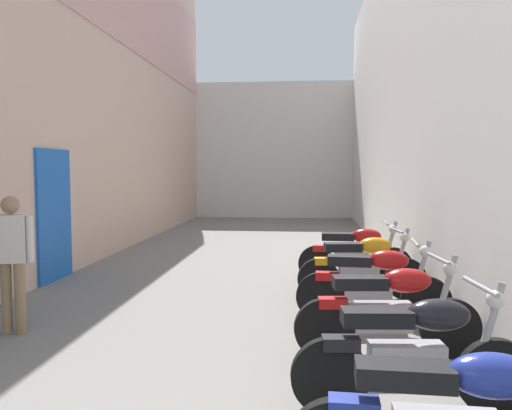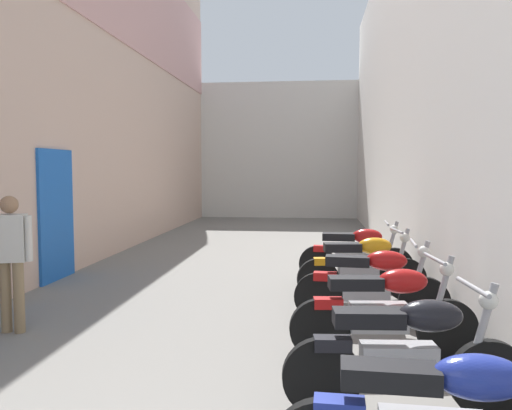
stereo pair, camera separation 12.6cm
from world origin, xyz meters
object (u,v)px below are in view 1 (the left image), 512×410
motorcycle_third (414,351)px  motorcycle_fourth (389,309)px  motorcycle_fifth (373,283)px  pedestrian_further_down (12,254)px  motorcycle_seventh (355,253)px  motorcycle_sixth (363,265)px

motorcycle_third → motorcycle_fourth: 1.17m
motorcycle_fifth → pedestrian_further_down: pedestrian_further_down is taller
motorcycle_third → motorcycle_fifth: size_ratio=1.00×
motorcycle_seventh → pedestrian_further_down: (-4.12, -2.98, 0.42)m
motorcycle_seventh → motorcycle_fifth: bearing=-90.0°
motorcycle_third → pedestrian_further_down: size_ratio=1.18×
pedestrian_further_down → motorcycle_fourth: bearing=-5.0°
motorcycle_fourth → motorcycle_fifth: 1.15m
pedestrian_further_down → motorcycle_sixth: bearing=24.8°
motorcycle_seventh → motorcycle_fourth: bearing=-90.0°
motorcycle_fourth → motorcycle_fifth: same height
motorcycle_fourth → motorcycle_sixth: (-0.00, 2.27, 0.00)m
motorcycle_sixth → pedestrian_further_down: bearing=-155.2°
motorcycle_third → pedestrian_further_down: bearing=159.6°
motorcycle_sixth → motorcycle_fifth: bearing=-90.0°
motorcycle_third → motorcycle_fourth: same height
motorcycle_sixth → motorcycle_seventh: 1.08m
motorcycle_third → pedestrian_further_down: (-4.12, 1.54, 0.42)m
motorcycle_fifth → motorcycle_sixth: size_ratio=1.00×
motorcycle_third → motorcycle_fifth: same height
motorcycle_seventh → pedestrian_further_down: 5.10m
motorcycle_third → motorcycle_seventh: (0.00, 4.52, 0.00)m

